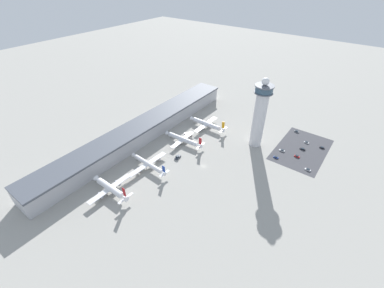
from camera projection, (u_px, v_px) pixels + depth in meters
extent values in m
plane|color=#9E9B93|center=(204.00, 166.00, 210.25)|extent=(1000.00, 1000.00, 0.00)
cube|color=#B2B2B7|center=(143.00, 131.00, 240.41)|extent=(223.93, 22.00, 14.13)
cube|color=#4C515B|center=(142.00, 124.00, 235.83)|extent=(223.93, 25.00, 1.60)
cylinder|color=silver|center=(259.00, 120.00, 221.10)|extent=(10.51, 10.51, 50.65)
cylinder|color=#565B66|center=(264.00, 92.00, 206.15)|extent=(15.44, 15.44, 0.80)
cylinder|color=#334C60|center=(264.00, 89.00, 204.53)|extent=(14.21, 14.21, 4.76)
cylinder|color=#565B66|center=(265.00, 86.00, 202.86)|extent=(15.44, 15.44, 1.00)
sphere|color=white|center=(266.00, 81.00, 200.77)|extent=(6.21, 6.21, 6.21)
cube|color=#424247|center=(302.00, 149.00, 229.07)|extent=(64.00, 40.00, 0.01)
cylinder|color=white|center=(110.00, 188.00, 183.36)|extent=(4.67, 25.05, 4.55)
cone|color=white|center=(98.00, 179.00, 190.53)|extent=(4.57, 4.12, 4.55)
cone|color=white|center=(124.00, 198.00, 175.85)|extent=(4.12, 5.48, 4.10)
cube|color=white|center=(110.00, 188.00, 184.07)|extent=(36.31, 4.58, 0.44)
cylinder|color=#A8A8B2|center=(101.00, 195.00, 180.42)|extent=(2.53, 5.02, 2.50)
cylinder|color=#A8A8B2|center=(118.00, 183.00, 190.29)|extent=(2.53, 5.02, 2.50)
cube|color=red|center=(124.00, 192.00, 171.87)|extent=(0.31, 2.80, 7.28)
cube|color=white|center=(126.00, 198.00, 174.85)|extent=(12.76, 2.06, 0.24)
cylinder|color=black|center=(101.00, 185.00, 191.03)|extent=(0.28, 0.28, 2.68)
cylinder|color=black|center=(115.00, 189.00, 187.38)|extent=(0.28, 0.28, 2.68)
cylinder|color=black|center=(108.00, 194.00, 183.25)|extent=(0.28, 0.28, 2.68)
cylinder|color=white|center=(148.00, 164.00, 205.92)|extent=(5.00, 30.52, 3.47)
cone|color=white|center=(134.00, 155.00, 214.66)|extent=(3.63, 3.30, 3.47)
cone|color=white|center=(163.00, 173.00, 196.91)|extent=(3.33, 4.32, 3.13)
cube|color=white|center=(148.00, 164.00, 206.59)|extent=(38.66, 6.34, 0.44)
cylinder|color=#A8A8B2|center=(139.00, 170.00, 202.68)|extent=(2.10, 3.91, 1.91)
cylinder|color=#A8A8B2|center=(154.00, 160.00, 212.77)|extent=(2.10, 3.91, 1.91)
cube|color=navy|center=(164.00, 169.00, 193.85)|extent=(0.44, 2.81, 5.56)
cube|color=white|center=(164.00, 173.00, 196.07)|extent=(9.82, 2.49, 0.24)
cylinder|color=black|center=(137.00, 160.00, 215.03)|extent=(0.28, 0.28, 2.74)
cylinder|color=black|center=(151.00, 165.00, 209.15)|extent=(0.28, 0.28, 2.74)
cylinder|color=black|center=(146.00, 168.00, 206.11)|extent=(0.28, 0.28, 2.74)
cylinder|color=silver|center=(183.00, 139.00, 234.91)|extent=(5.50, 30.94, 4.12)
cone|color=silver|center=(168.00, 133.00, 242.84)|extent=(4.28, 3.89, 4.12)
cone|color=silver|center=(199.00, 146.00, 226.69)|extent=(3.93, 5.10, 3.71)
cube|color=silver|center=(182.00, 140.00, 235.61)|extent=(30.97, 5.78, 0.44)
cylinder|color=#A8A8B2|center=(177.00, 144.00, 232.45)|extent=(2.47, 4.63, 2.27)
cylinder|color=#A8A8B2|center=(186.00, 137.00, 241.14)|extent=(2.47, 4.63, 2.27)
cube|color=red|center=(200.00, 141.00, 223.13)|extent=(0.43, 2.81, 6.59)
cube|color=silver|center=(200.00, 146.00, 225.82)|extent=(11.61, 2.52, 0.24)
cylinder|color=black|center=(171.00, 137.00, 243.24)|extent=(0.28, 0.28, 2.07)
cylinder|color=black|center=(185.00, 141.00, 238.56)|extent=(0.28, 0.28, 2.07)
cylinder|color=black|center=(181.00, 144.00, 234.69)|extent=(0.28, 0.28, 2.07)
cylinder|color=silver|center=(206.00, 124.00, 256.09)|extent=(4.33, 30.87, 4.31)
cone|color=silver|center=(193.00, 119.00, 264.58)|extent=(4.31, 3.88, 4.31)
cone|color=silver|center=(222.00, 130.00, 247.27)|extent=(3.88, 5.17, 3.88)
cube|color=silver|center=(206.00, 124.00, 256.83)|extent=(34.60, 4.43, 0.44)
cylinder|color=#A8A8B2|center=(201.00, 128.00, 253.35)|extent=(2.37, 4.74, 2.37)
cylinder|color=#A8A8B2|center=(209.00, 122.00, 262.80)|extent=(2.37, 4.74, 2.37)
cube|color=orange|center=(223.00, 125.00, 243.51)|extent=(0.30, 2.80, 6.89)
cube|color=silver|center=(223.00, 130.00, 246.32)|extent=(12.06, 2.01, 0.24)
cylinder|color=black|center=(195.00, 122.00, 265.02)|extent=(0.28, 0.28, 2.50)
cylinder|color=black|center=(208.00, 126.00, 259.94)|extent=(0.28, 0.28, 2.50)
cylinder|color=black|center=(205.00, 128.00, 256.01)|extent=(0.28, 0.28, 2.50)
cube|color=black|center=(188.00, 135.00, 248.05)|extent=(4.70, 7.28, 0.12)
cube|color=silver|center=(188.00, 134.00, 247.62)|extent=(5.28, 8.54, 1.61)
cube|color=#232D38|center=(189.00, 133.00, 246.59)|extent=(2.86, 3.08, 1.32)
cube|color=black|center=(157.00, 159.00, 217.71)|extent=(2.54, 4.75, 0.12)
cube|color=silver|center=(157.00, 158.00, 217.26)|extent=(2.66, 5.65, 1.65)
cube|color=#232D38|center=(158.00, 157.00, 216.12)|extent=(2.30, 1.71, 1.35)
cube|color=black|center=(178.00, 158.00, 219.02)|extent=(5.55, 2.90, 0.12)
cube|color=#2D333D|center=(178.00, 157.00, 218.62)|extent=(6.58, 3.08, 1.50)
cube|color=#232D38|center=(177.00, 156.00, 217.39)|extent=(2.09, 2.42, 1.22)
cube|color=black|center=(276.00, 158.00, 219.36)|extent=(1.69, 3.43, 0.12)
cube|color=navy|center=(276.00, 157.00, 219.17)|extent=(1.76, 4.09, 0.78)
cube|color=#232D38|center=(276.00, 157.00, 218.80)|extent=(1.55, 2.25, 0.64)
cube|color=black|center=(282.00, 151.00, 227.19)|extent=(1.89, 4.06, 0.12)
cube|color=silver|center=(282.00, 151.00, 226.99)|extent=(2.00, 4.83, 0.82)
cube|color=#232D38|center=(282.00, 150.00, 226.50)|extent=(1.69, 2.68, 0.67)
cube|color=black|center=(297.00, 157.00, 220.38)|extent=(1.95, 3.74, 0.12)
cube|color=red|center=(297.00, 156.00, 220.17)|extent=(2.05, 4.45, 0.87)
cube|color=#232D38|center=(297.00, 156.00, 219.77)|extent=(1.75, 2.47, 0.71)
cube|color=black|center=(322.00, 148.00, 230.63)|extent=(1.97, 3.64, 0.12)
cube|color=black|center=(322.00, 148.00, 230.44)|extent=(2.08, 4.32, 0.76)
cube|color=#232D38|center=(322.00, 147.00, 230.09)|extent=(1.76, 2.40, 0.62)
cube|color=black|center=(302.00, 149.00, 228.94)|extent=(1.87, 3.96, 0.12)
cube|color=black|center=(302.00, 149.00, 228.74)|extent=(1.96, 4.72, 0.80)
cube|color=#232D38|center=(303.00, 149.00, 228.26)|extent=(1.70, 2.60, 0.66)
cube|color=black|center=(297.00, 132.00, 252.30)|extent=(1.88, 3.81, 0.12)
cube|color=slate|center=(297.00, 132.00, 252.09)|extent=(1.98, 4.53, 0.84)
cube|color=#232D38|center=(297.00, 131.00, 251.70)|extent=(1.70, 2.51, 0.69)
cube|color=black|center=(308.00, 170.00, 206.37)|extent=(1.86, 4.01, 0.12)
cube|color=silver|center=(308.00, 170.00, 206.19)|extent=(1.96, 4.77, 0.75)
cube|color=#232D38|center=(308.00, 169.00, 205.73)|extent=(1.66, 2.64, 0.62)
cube|color=black|center=(306.00, 143.00, 237.17)|extent=(1.74, 3.63, 0.12)
cube|color=silver|center=(306.00, 143.00, 236.98)|extent=(1.82, 4.31, 0.75)
cube|color=#232D38|center=(307.00, 142.00, 236.64)|extent=(1.58, 2.38, 0.61)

